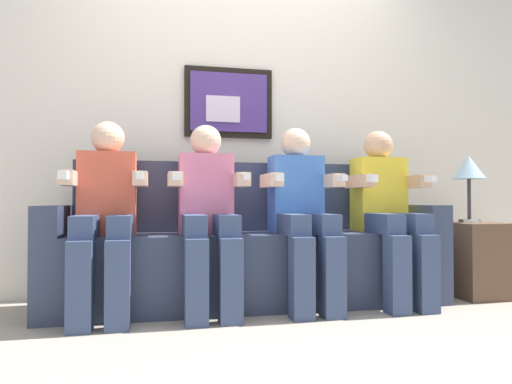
{
  "coord_description": "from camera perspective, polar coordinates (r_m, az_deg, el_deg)",
  "views": [
    {
      "loc": [
        -0.59,
        -2.55,
        0.65
      ],
      "look_at": [
        0.0,
        0.15,
        0.7
      ],
      "focal_mm": 32.55,
      "sensor_mm": 36.0,
      "label": 1
    }
  ],
  "objects": [
    {
      "name": "person_leftmost",
      "position": [
        2.72,
        -18.03,
        -1.91
      ],
      "size": [
        0.46,
        0.56,
        1.11
      ],
      "color": "#D8593F",
      "rests_on": "ground_plane"
    },
    {
      "name": "couch",
      "position": [
        2.95,
        -0.74,
        -7.61
      ],
      "size": [
        2.44,
        0.58,
        0.9
      ],
      "color": "#333D56",
      "rests_on": "ground_plane"
    },
    {
      "name": "person_rightmost",
      "position": [
        3.07,
        15.84,
        -1.83
      ],
      "size": [
        0.46,
        0.56,
        1.11
      ],
      "color": "yellow",
      "rests_on": "ground_plane"
    },
    {
      "name": "ground_plane",
      "position": [
        2.69,
        0.7,
        -15.0
      ],
      "size": [
        6.29,
        6.29,
        0.0
      ],
      "primitive_type": "plane",
      "color": "#9E9384"
    },
    {
      "name": "back_wall_assembly",
      "position": [
        3.43,
        -2.25,
        9.9
      ],
      "size": [
        4.84,
        0.1,
        2.6
      ],
      "color": "silver",
      "rests_on": "ground_plane"
    },
    {
      "name": "side_table_right",
      "position": [
        3.53,
        25.69,
        -7.45
      ],
      "size": [
        0.4,
        0.4,
        0.5
      ],
      "color": "brown",
      "rests_on": "ground_plane"
    },
    {
      "name": "person_right_center",
      "position": [
        2.84,
        5.61,
        -1.92
      ],
      "size": [
        0.46,
        0.56,
        1.11
      ],
      "color": "#3F72CC",
      "rests_on": "ground_plane"
    },
    {
      "name": "table_lamp",
      "position": [
        3.53,
        24.69,
        2.43
      ],
      "size": [
        0.22,
        0.22,
        0.46
      ],
      "color": "#333338",
      "rests_on": "side_table_right"
    },
    {
      "name": "person_left_center",
      "position": [
        2.72,
        -5.94,
        -1.96
      ],
      "size": [
        0.46,
        0.56,
        1.11
      ],
      "color": "pink",
      "rests_on": "ground_plane"
    },
    {
      "name": "spare_remote_on_table",
      "position": [
        3.44,
        24.87,
        -3.28
      ],
      "size": [
        0.04,
        0.13,
        0.02
      ],
      "primitive_type": "cube",
      "color": "white",
      "rests_on": "side_table_right"
    }
  ]
}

